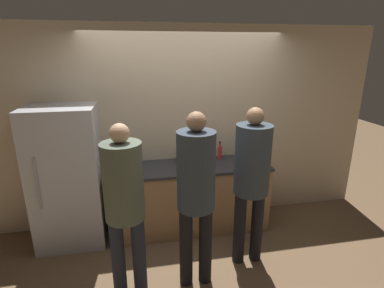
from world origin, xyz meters
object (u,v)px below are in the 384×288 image
(fruit_bowl, at_px, (188,158))
(utensil_crock, at_px, (134,158))
(person_left, at_px, (124,197))
(cup_yellow, at_px, (238,163))
(bottle_red, at_px, (220,152))
(refrigerator, at_px, (67,177))
(person_center, at_px, (196,187))
(person_right, at_px, (252,173))
(potted_plant, at_px, (249,148))

(fruit_bowl, xyz_separation_m, utensil_crock, (-0.69, 0.07, 0.03))
(person_left, bearing_deg, fruit_bowl, 55.25)
(person_left, distance_m, utensil_crock, 1.22)
(person_left, height_order, utensil_crock, person_left)
(person_left, xyz_separation_m, cup_yellow, (1.38, 0.88, -0.10))
(fruit_bowl, distance_m, bottle_red, 0.44)
(refrigerator, distance_m, bottle_red, 1.93)
(person_center, xyz_separation_m, person_right, (0.64, 0.22, -0.01))
(refrigerator, relative_size, person_right, 0.96)
(utensil_crock, bearing_deg, bottle_red, -1.36)
(refrigerator, distance_m, person_left, 1.23)
(person_center, xyz_separation_m, fruit_bowl, (0.13, 1.14, -0.14))
(refrigerator, relative_size, bottle_red, 7.12)
(bottle_red, xyz_separation_m, cup_yellow, (0.15, -0.31, -0.05))
(utensil_crock, distance_m, potted_plant, 1.53)
(utensil_crock, bearing_deg, person_center, -65.19)
(cup_yellow, bearing_deg, utensil_crock, 165.46)
(utensil_crock, distance_m, bottle_red, 1.13)
(person_center, relative_size, cup_yellow, 22.05)
(fruit_bowl, bearing_deg, refrigerator, -174.52)
(refrigerator, xyz_separation_m, utensil_crock, (0.79, 0.22, 0.11))
(person_left, height_order, cup_yellow, person_left)
(fruit_bowl, bearing_deg, utensil_crock, 173.99)
(bottle_red, bearing_deg, refrigerator, -174.40)
(fruit_bowl, xyz_separation_m, bottle_red, (0.44, 0.05, 0.04))
(person_left, distance_m, bottle_red, 1.71)
(utensil_crock, bearing_deg, person_right, -39.59)
(person_left, relative_size, utensil_crock, 6.43)
(person_right, xyz_separation_m, bottle_red, (-0.06, 0.96, -0.08))
(person_right, height_order, fruit_bowl, person_right)
(refrigerator, bearing_deg, fruit_bowl, 5.48)
(refrigerator, relative_size, person_left, 0.99)
(potted_plant, bearing_deg, fruit_bowl, -179.96)
(refrigerator, xyz_separation_m, cup_yellow, (2.07, -0.12, 0.08))
(person_center, bearing_deg, bottle_red, 64.25)
(person_left, relative_size, potted_plant, 6.69)
(utensil_crock, xyz_separation_m, potted_plant, (1.53, -0.07, 0.06))
(refrigerator, height_order, person_center, person_center)
(utensil_crock, relative_size, cup_yellow, 3.29)
(person_right, xyz_separation_m, cup_yellow, (0.09, 0.66, -0.14))
(refrigerator, height_order, person_left, person_left)
(refrigerator, bearing_deg, potted_plant, 3.52)
(utensil_crock, height_order, cup_yellow, utensil_crock)
(cup_yellow, bearing_deg, fruit_bowl, 156.24)
(bottle_red, relative_size, potted_plant, 0.93)
(fruit_bowl, xyz_separation_m, potted_plant, (0.84, 0.00, 0.09))
(refrigerator, xyz_separation_m, person_center, (1.35, -1.00, 0.22))
(person_right, height_order, bottle_red, person_right)
(person_center, relative_size, potted_plant, 6.98)
(fruit_bowl, height_order, bottle_red, bottle_red)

